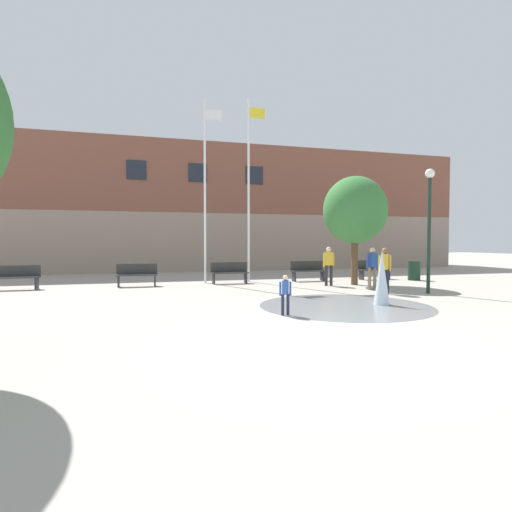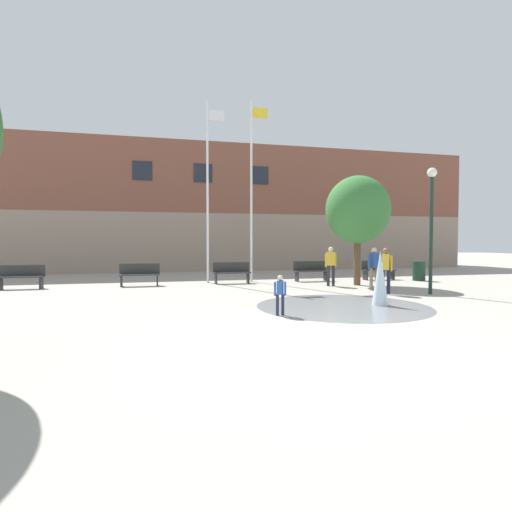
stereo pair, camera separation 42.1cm
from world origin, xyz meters
name	(u,v)px [view 1 (the left image)]	position (x,y,z in m)	size (l,w,h in m)	color
ground_plane	(324,345)	(0.00, 0.00, 0.00)	(100.00, 100.00, 0.00)	#9E998E
library_building	(192,210)	(0.00, 20.69, 3.93)	(36.00, 6.05, 7.86)	gray
splash_fountain	(368,288)	(3.10, 3.71, 0.50)	(4.81, 4.81, 1.57)	gray
park_bench_left_of_flagpoles	(16,277)	(-7.69, 10.42, 0.48)	(1.60, 0.44, 0.91)	#28282D
park_bench_under_left_flagpole	(137,274)	(-3.36, 10.41, 0.48)	(1.60, 0.44, 0.91)	#28282D
park_bench_center	(229,272)	(0.47, 10.53, 0.48)	(1.60, 0.44, 0.91)	#28282D
park_bench_near_trashcan	(308,271)	(4.15, 10.65, 0.48)	(1.60, 0.44, 0.91)	#28282D
park_bench_far_right	(374,269)	(7.52, 10.57, 0.48)	(1.60, 0.44, 0.91)	#28282D
child_running	(285,292)	(0.29, 2.83, 0.58)	(0.31, 0.24, 0.99)	#1E233D
adult_in_red	(385,267)	(4.98, 5.79, 0.93)	(0.50, 0.39, 1.59)	#1E233D
teen_by_trashcan	(329,263)	(4.20, 8.57, 0.93)	(0.50, 0.31, 1.59)	#28282D
adult_watching	(372,265)	(5.19, 6.91, 0.93)	(0.50, 0.34, 1.59)	#89755B
flagpole_left	(206,186)	(-0.47, 11.05, 4.21)	(0.80, 0.10, 7.93)	silver
flagpole_right	(249,185)	(1.48, 11.05, 4.34)	(0.80, 0.10, 8.18)	silver
lamp_post_right_lane	(429,213)	(6.47, 5.42, 2.78)	(0.32, 0.32, 4.31)	#192D23
trash_can	(414,271)	(9.10, 9.69, 0.45)	(0.56, 0.56, 0.90)	#193323
street_tree_near_building	(355,210)	(5.41, 8.65, 3.11)	(2.63, 2.63, 4.52)	brown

